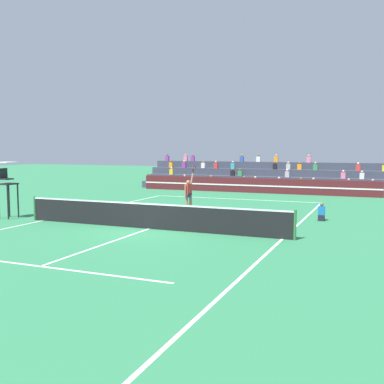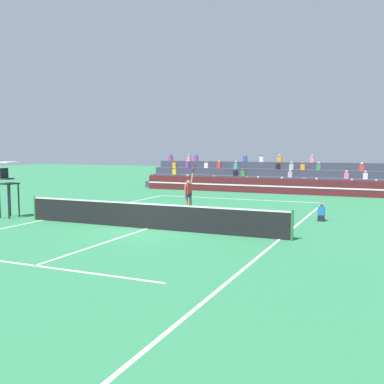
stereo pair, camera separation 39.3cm
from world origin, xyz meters
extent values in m
plane|color=#2D7A4C|center=(0.00, 0.00, 0.00)|extent=(120.00, 120.00, 0.00)
cube|color=white|center=(0.00, 11.90, 0.00)|extent=(11.00, 0.10, 0.01)
cube|color=white|center=(-5.50, 0.00, 0.00)|extent=(0.10, 23.80, 0.01)
cube|color=white|center=(5.50, 0.00, 0.00)|extent=(0.10, 23.80, 0.01)
cube|color=white|center=(0.00, -6.43, 0.00)|extent=(8.25, 0.10, 0.01)
cube|color=white|center=(0.00, 6.43, 0.00)|extent=(8.25, 0.10, 0.01)
cube|color=white|center=(0.00, 0.00, 0.00)|extent=(0.10, 12.85, 0.01)
cylinder|color=#2D6B38|center=(-5.95, 0.00, 0.55)|extent=(0.10, 0.10, 1.10)
cylinder|color=#2D6B38|center=(5.95, 0.00, 0.55)|extent=(0.10, 0.10, 1.10)
cube|color=black|center=(0.00, 0.00, 0.50)|extent=(11.90, 0.02, 1.00)
cube|color=white|center=(0.00, 0.00, 1.03)|extent=(11.90, 0.04, 0.06)
cube|color=#51191E|center=(0.00, 16.45, 0.55)|extent=(18.00, 0.24, 1.10)
cube|color=white|center=(0.00, 16.32, 0.55)|extent=(18.00, 0.02, 0.10)
cube|color=#383D4C|center=(0.00, 17.73, 0.28)|extent=(19.78, 0.95, 0.55)
cube|color=teal|center=(4.25, 17.56, 0.77)|extent=(0.32, 0.22, 0.44)
sphere|color=beige|center=(4.25, 17.56, 1.09)|extent=(0.18, 0.18, 0.18)
cube|color=yellow|center=(-3.74, 17.56, 0.77)|extent=(0.32, 0.22, 0.44)
sphere|color=#9E7051|center=(-3.74, 17.56, 1.09)|extent=(0.18, 0.18, 0.18)
cube|color=pink|center=(6.70, 17.56, 0.77)|extent=(0.32, 0.22, 0.44)
sphere|color=tan|center=(6.70, 17.56, 1.09)|extent=(0.18, 0.18, 0.18)
cube|color=#B2B2B7|center=(-1.00, 17.56, 0.77)|extent=(0.32, 0.22, 0.44)
sphere|color=brown|center=(-1.00, 17.56, 1.09)|extent=(0.18, 0.18, 0.18)
cube|color=teal|center=(-7.38, 17.56, 0.77)|extent=(0.32, 0.22, 0.44)
sphere|color=brown|center=(-7.38, 17.56, 1.09)|extent=(0.18, 0.18, 0.18)
cube|color=#B2B2B7|center=(1.72, 17.56, 0.77)|extent=(0.32, 0.22, 0.44)
sphere|color=beige|center=(1.72, 17.56, 1.09)|extent=(0.18, 0.18, 0.18)
cube|color=orange|center=(-9.27, 17.56, 0.77)|extent=(0.32, 0.22, 0.44)
sphere|color=brown|center=(-9.27, 17.56, 1.09)|extent=(0.18, 0.18, 0.18)
cube|color=yellow|center=(-6.06, 17.56, 0.77)|extent=(0.32, 0.22, 0.44)
sphere|color=beige|center=(-6.06, 17.56, 1.09)|extent=(0.18, 0.18, 0.18)
cube|color=teal|center=(-0.12, 17.56, 0.77)|extent=(0.32, 0.22, 0.44)
sphere|color=beige|center=(-0.12, 17.56, 1.09)|extent=(0.18, 0.18, 0.18)
cube|color=yellow|center=(3.36, 17.56, 0.77)|extent=(0.32, 0.22, 0.44)
sphere|color=brown|center=(3.36, 17.56, 1.09)|extent=(0.18, 0.18, 0.18)
cube|color=black|center=(8.29, 17.56, 0.77)|extent=(0.32, 0.22, 0.44)
sphere|color=tan|center=(8.29, 17.56, 1.09)|extent=(0.18, 0.18, 0.18)
cube|color=#383D4C|center=(0.00, 18.68, 0.55)|extent=(19.78, 0.95, 1.10)
cube|color=silver|center=(7.53, 18.51, 1.32)|extent=(0.32, 0.22, 0.44)
sphere|color=tan|center=(7.53, 18.51, 1.64)|extent=(0.18, 0.18, 0.18)
cube|color=pink|center=(6.24, 18.51, 1.32)|extent=(0.32, 0.22, 0.44)
sphere|color=beige|center=(6.24, 18.51, 1.64)|extent=(0.18, 0.18, 0.18)
cube|color=yellow|center=(-7.71, 18.51, 1.32)|extent=(0.32, 0.22, 0.44)
sphere|color=beige|center=(-7.71, 18.51, 1.64)|extent=(0.18, 0.18, 0.18)
cube|color=#338C4C|center=(-1.62, 18.51, 1.32)|extent=(0.32, 0.22, 0.44)
sphere|color=brown|center=(-1.62, 18.51, 1.64)|extent=(0.18, 0.18, 0.18)
cube|color=black|center=(-2.26, 18.51, 1.32)|extent=(0.32, 0.22, 0.44)
sphere|color=brown|center=(-2.26, 18.51, 1.64)|extent=(0.18, 0.18, 0.18)
cube|color=#B2B2B7|center=(2.15, 18.51, 1.32)|extent=(0.32, 0.22, 0.44)
sphere|color=beige|center=(2.15, 18.51, 1.64)|extent=(0.18, 0.18, 0.18)
cube|color=#383D4C|center=(0.00, 19.63, 0.83)|extent=(19.78, 0.95, 1.65)
cube|color=red|center=(7.21, 19.46, 1.87)|extent=(0.32, 0.22, 0.44)
sphere|color=beige|center=(7.21, 19.46, 2.19)|extent=(0.18, 0.18, 0.18)
cube|color=purple|center=(-6.94, 19.46, 1.87)|extent=(0.32, 0.22, 0.44)
sphere|color=tan|center=(-6.94, 19.46, 2.19)|extent=(0.18, 0.18, 0.18)
cube|color=orange|center=(2.91, 19.46, 1.87)|extent=(0.32, 0.22, 0.44)
sphere|color=brown|center=(2.91, 19.46, 2.19)|extent=(0.18, 0.18, 0.18)
cube|color=orange|center=(-8.19, 19.46, 1.87)|extent=(0.32, 0.22, 0.44)
sphere|color=brown|center=(-8.19, 19.46, 2.19)|extent=(0.18, 0.18, 0.18)
cube|color=red|center=(-4.02, 19.46, 1.87)|extent=(0.32, 0.22, 0.44)
sphere|color=tan|center=(-4.02, 19.46, 2.19)|extent=(0.18, 0.18, 0.18)
cube|color=silver|center=(-5.17, 19.46, 1.87)|extent=(0.32, 0.22, 0.44)
sphere|color=brown|center=(-5.17, 19.46, 2.19)|extent=(0.18, 0.18, 0.18)
cube|color=#338C4C|center=(4.12, 19.46, 1.87)|extent=(0.32, 0.22, 0.44)
sphere|color=tan|center=(4.12, 19.46, 2.19)|extent=(0.18, 0.18, 0.18)
cube|color=teal|center=(-2.53, 19.46, 1.87)|extent=(0.32, 0.22, 0.44)
sphere|color=tan|center=(-2.53, 19.46, 2.19)|extent=(0.18, 0.18, 0.18)
cube|color=#B2B2B7|center=(2.04, 19.46, 1.87)|extent=(0.32, 0.22, 0.44)
sphere|color=tan|center=(2.04, 19.46, 2.19)|extent=(0.18, 0.18, 0.18)
cube|color=black|center=(0.97, 19.46, 1.87)|extent=(0.32, 0.22, 0.44)
sphere|color=brown|center=(0.97, 19.46, 2.19)|extent=(0.18, 0.18, 0.18)
cube|color=#383D4C|center=(0.00, 20.58, 1.10)|extent=(19.78, 0.95, 2.20)
cube|color=pink|center=(3.47, 20.41, 2.42)|extent=(0.32, 0.22, 0.44)
sphere|color=tan|center=(3.47, 20.41, 2.74)|extent=(0.18, 0.18, 0.18)
cube|color=silver|center=(-0.62, 20.41, 2.42)|extent=(0.32, 0.22, 0.44)
sphere|color=brown|center=(-0.62, 20.41, 2.74)|extent=(0.18, 0.18, 0.18)
cube|color=pink|center=(-7.21, 20.41, 2.42)|extent=(0.32, 0.22, 0.44)
sphere|color=tan|center=(-7.21, 20.41, 2.74)|extent=(0.18, 0.18, 0.18)
cube|color=purple|center=(-9.02, 20.41, 2.42)|extent=(0.32, 0.22, 0.44)
sphere|color=brown|center=(-9.02, 20.41, 2.74)|extent=(0.18, 0.18, 0.18)
cube|color=orange|center=(0.86, 20.41, 2.42)|extent=(0.32, 0.22, 0.44)
sphere|color=tan|center=(0.86, 20.41, 2.74)|extent=(0.18, 0.18, 0.18)
cube|color=purple|center=(-6.54, 20.41, 2.42)|extent=(0.32, 0.22, 0.44)
sphere|color=brown|center=(-6.54, 20.41, 2.74)|extent=(0.18, 0.18, 0.18)
cube|color=#2D4CA5|center=(-2.05, 20.41, 2.42)|extent=(0.32, 0.22, 0.44)
sphere|color=#9E7051|center=(-2.05, 20.41, 2.74)|extent=(0.18, 0.18, 0.18)
cylinder|color=black|center=(-7.25, 0.32, 0.80)|extent=(0.07, 0.07, 1.60)
cylinder|color=black|center=(-7.25, -0.32, 0.80)|extent=(0.07, 0.07, 1.60)
cylinder|color=black|center=(-7.81, 0.32, 0.80)|extent=(0.07, 0.07, 1.60)
cylinder|color=black|center=(-7.81, -0.32, 0.80)|extent=(0.07, 0.07, 1.60)
cube|color=black|center=(-7.53, 0.00, 1.63)|extent=(0.68, 0.76, 0.06)
cube|color=black|center=(-7.59, 0.00, 1.86)|extent=(0.44, 0.48, 0.06)
cube|color=black|center=(-7.79, 0.00, 2.11)|extent=(0.06, 0.48, 0.52)
cube|color=white|center=(-7.53, 0.00, 2.65)|extent=(0.76, 0.84, 0.04)
cube|color=black|center=(6.30, 4.92, 0.06)|extent=(0.28, 0.36, 0.12)
cube|color=black|center=(6.30, 4.92, 0.18)|extent=(0.28, 0.24, 0.18)
cube|color=#1966B2|center=(6.30, 4.92, 0.47)|extent=(0.30, 0.18, 0.40)
sphere|color=brown|center=(6.30, 4.92, 0.76)|extent=(0.17, 0.17, 0.17)
cylinder|color=#9E7051|center=(-0.24, 4.49, 0.45)|extent=(0.14, 0.14, 0.90)
cylinder|color=#9E7051|center=(-0.11, 4.68, 0.45)|extent=(0.14, 0.14, 0.90)
cube|color=navy|center=(-0.19, 4.58, 0.94)|extent=(0.27, 0.36, 0.20)
cube|color=red|center=(-0.19, 4.58, 1.24)|extent=(0.28, 0.40, 0.56)
sphere|color=#9E7051|center=(-0.19, 4.58, 1.60)|extent=(0.22, 0.22, 0.22)
cube|color=white|center=(-0.27, 4.50, 0.04)|extent=(0.28, 0.18, 0.09)
cube|color=white|center=(-0.15, 4.69, 0.04)|extent=(0.28, 0.18, 0.09)
cylinder|color=#9E7051|center=(-0.25, 4.35, 1.18)|extent=(0.09, 0.09, 0.56)
cylinder|color=#9E7051|center=(-0.12, 4.88, 1.75)|extent=(0.15, 0.27, 0.60)
cylinder|color=black|center=(-0.09, 4.99, 2.13)|extent=(0.05, 0.10, 0.22)
torus|color=#B21E1E|center=(-0.08, 5.04, 2.30)|extent=(0.12, 0.38, 0.38)
sphere|color=#C6DB33|center=(0.21, 2.93, 0.03)|extent=(0.07, 0.07, 0.07)
camera|label=1|loc=(8.68, -16.15, 3.29)|focal=42.00mm
camera|label=2|loc=(9.04, -15.99, 3.29)|focal=42.00mm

